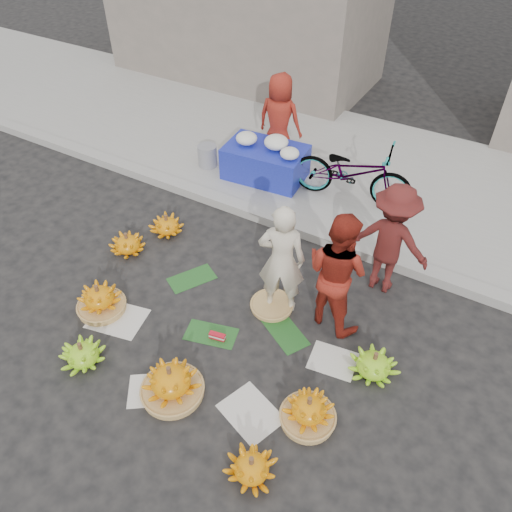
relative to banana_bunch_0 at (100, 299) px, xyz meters
The scene contains 22 objects.
ground 1.70m from the banana_bunch_0, 19.71° to the left, with size 80.00×80.00×0.00m, color black.
curb 3.19m from the banana_bunch_0, 60.15° to the left, with size 40.00×0.25×0.15m, color gray.
sidewalk 5.12m from the banana_bunch_0, 71.92° to the left, with size 40.00×4.00×0.12m, color gray.
newspaper_scatter 1.62m from the banana_bunch_0, ahead, with size 3.20×1.80×0.00m, color silver, non-canonical shape.
banana_leaves 1.69m from the banana_bunch_0, 27.32° to the left, with size 2.00×1.00×0.00m, color #194C1B, non-canonical shape.
banana_bunch_0 is the anchor object (origin of this frame).
banana_bunch_1 0.85m from the banana_bunch_0, 60.77° to the right, with size 0.61×0.61×0.33m.
banana_bunch_2 1.69m from the banana_bunch_0, 19.23° to the right, with size 0.70×0.70×0.48m.
banana_bunch_3 2.98m from the banana_bunch_0, 17.68° to the right, with size 0.59×0.59×0.32m.
banana_bunch_4 3.07m from the banana_bunch_0, ahead, with size 0.66×0.66×0.42m.
banana_bunch_5 3.56m from the banana_bunch_0, 13.89° to the left, with size 0.67×0.67×0.35m.
banana_bunch_6 1.19m from the banana_bunch_0, 114.03° to the left, with size 0.59×0.59×0.33m.
banana_bunch_7 1.75m from the banana_bunch_0, 98.17° to the left, with size 0.66×0.66×0.33m.
basket_spare 2.26m from the banana_bunch_0, 30.99° to the left, with size 0.55×0.55×0.06m, color #AC8248.
incense_stack 1.64m from the banana_bunch_0, 12.36° to the left, with size 0.21×0.07×0.08m, color red.
vendor_cream 2.44m from the banana_bunch_0, 31.95° to the left, with size 0.59×0.39×1.62m, color beige.
vendor_red 3.09m from the banana_bunch_0, 27.24° to the left, with size 0.82×0.64×1.68m, color #9F2818.
man_striped 3.86m from the banana_bunch_0, 37.13° to the left, with size 1.05×0.60×1.62m, color maroon.
flower_table 3.77m from the banana_bunch_0, 84.17° to the left, with size 1.43×0.97×0.79m.
grey_bucket 3.61m from the banana_bunch_0, 101.30° to the left, with size 0.34×0.34×0.39m, color gray.
flower_vendor 4.39m from the banana_bunch_0, 85.66° to the left, with size 0.80×0.52×1.63m, color #9F2818.
bicycle 4.32m from the banana_bunch_0, 63.57° to the left, with size 1.95×0.68×1.02m, color gray.
Camera 1 is at (2.43, -3.41, 4.95)m, focal length 35.00 mm.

